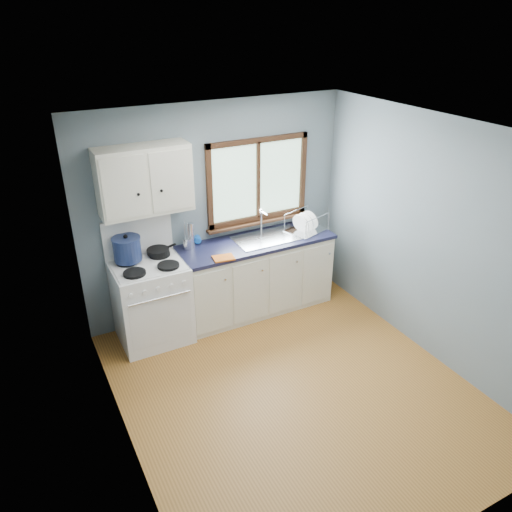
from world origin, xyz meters
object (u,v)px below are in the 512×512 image
skillet (158,251)px  thermos (191,235)px  utensil_crock (188,243)px  gas_range (151,300)px  base_cabinets (256,279)px  dish_rack (306,226)px  sink (269,242)px  stockpot (127,249)px

skillet → thermos: 0.41m
utensil_crock → gas_range: bearing=-161.5°
base_cabinets → thermos: size_ratio=6.19×
dish_rack → gas_range: bearing=161.4°
dish_rack → thermos: bearing=153.4°
sink → thermos: size_ratio=2.81×
thermos → sink: bearing=-10.9°
skillet → utensil_crock: utensil_crock is taller
dish_rack → skillet: bearing=156.6°
skillet → stockpot: 0.35m
gas_range → skillet: 0.54m
gas_range → sink: size_ratio=1.62×
thermos → base_cabinets: bearing=-13.5°
thermos → gas_range: bearing=-161.3°
sink → stockpot: size_ratio=2.18×
base_cabinets → stockpot: bearing=175.4°
sink → thermos: bearing=169.1°
thermos → skillet: bearing=-173.9°
sink → thermos: same height
base_cabinets → utensil_crock: bearing=168.7°
gas_range → thermos: 0.84m
utensil_crock → dish_rack: bearing=-7.3°
utensil_crock → thermos: 0.10m
utensil_crock → thermos: size_ratio=1.16×
stockpot → thermos: size_ratio=1.29×
utensil_crock → dish_rack: 1.47m
sink → dish_rack: size_ratio=1.51×
skillet → thermos: (0.40, 0.04, 0.08)m
skillet → stockpot: size_ratio=1.02×
skillet → thermos: bearing=-14.2°
base_cabinets → sink: bearing=-0.1°
base_cabinets → thermos: bearing=166.5°
sink → thermos: 0.95m
gas_range → base_cabinets: gas_range is taller
base_cabinets → dish_rack: 0.89m
dish_rack → sink: bearing=158.3°
gas_range → stockpot: (-0.16, 0.14, 0.60)m
sink → utensil_crock: (-0.96, 0.16, 0.13)m
sink → dish_rack: 0.51m
stockpot → thermos: bearing=4.4°
stockpot → dish_rack: stockpot is taller
gas_range → stockpot: 0.64m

